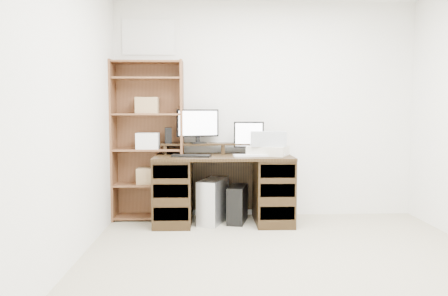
{
  "coord_description": "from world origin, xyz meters",
  "views": [
    {
      "loc": [
        -0.65,
        -3.12,
        1.24
      ],
      "look_at": [
        -0.5,
        1.43,
        0.85
      ],
      "focal_mm": 35.0,
      "sensor_mm": 36.0,
      "label": 1
    }
  ],
  "objects_px": {
    "printer": "(268,151)",
    "bookshelf": "(148,139)",
    "tower_black": "(237,204)",
    "monitor_small": "(249,137)",
    "desk": "(223,188)",
    "monitor_wide": "(198,124)",
    "tower_silver": "(213,201)"
  },
  "relations": [
    {
      "from": "tower_black",
      "to": "bookshelf",
      "type": "relative_size",
      "value": 0.24
    },
    {
      "from": "desk",
      "to": "monitor_small",
      "type": "height_order",
      "value": "monitor_small"
    },
    {
      "from": "printer",
      "to": "tower_black",
      "type": "relative_size",
      "value": 0.94
    },
    {
      "from": "desk",
      "to": "monitor_wide",
      "type": "height_order",
      "value": "monitor_wide"
    },
    {
      "from": "monitor_wide",
      "to": "printer",
      "type": "bearing_deg",
      "value": -30.5
    },
    {
      "from": "desk",
      "to": "monitor_small",
      "type": "relative_size",
      "value": 4.08
    },
    {
      "from": "monitor_wide",
      "to": "tower_silver",
      "type": "xyz_separation_m",
      "value": [
        0.17,
        -0.19,
        -0.84
      ]
    },
    {
      "from": "monitor_small",
      "to": "bookshelf",
      "type": "bearing_deg",
      "value": -177.68
    },
    {
      "from": "printer",
      "to": "bookshelf",
      "type": "bearing_deg",
      "value": -165.31
    },
    {
      "from": "desk",
      "to": "printer",
      "type": "distance_m",
      "value": 0.64
    },
    {
      "from": "printer",
      "to": "tower_silver",
      "type": "height_order",
      "value": "printer"
    },
    {
      "from": "tower_silver",
      "to": "monitor_small",
      "type": "bearing_deg",
      "value": 35.89
    },
    {
      "from": "desk",
      "to": "printer",
      "type": "bearing_deg",
      "value": 0.21
    },
    {
      "from": "monitor_wide",
      "to": "monitor_small",
      "type": "distance_m",
      "value": 0.59
    },
    {
      "from": "tower_silver",
      "to": "tower_black",
      "type": "relative_size",
      "value": 1.11
    },
    {
      "from": "monitor_wide",
      "to": "tower_black",
      "type": "relative_size",
      "value": 1.08
    },
    {
      "from": "monitor_small",
      "to": "bookshelf",
      "type": "relative_size",
      "value": 0.2
    },
    {
      "from": "tower_black",
      "to": "monitor_small",
      "type": "bearing_deg",
      "value": 50.15
    },
    {
      "from": "printer",
      "to": "bookshelf",
      "type": "relative_size",
      "value": 0.23
    },
    {
      "from": "printer",
      "to": "tower_black",
      "type": "distance_m",
      "value": 0.69
    },
    {
      "from": "monitor_small",
      "to": "bookshelf",
      "type": "xyz_separation_m",
      "value": [
        -1.14,
        0.1,
        -0.03
      ]
    },
    {
      "from": "tower_black",
      "to": "bookshelf",
      "type": "height_order",
      "value": "bookshelf"
    },
    {
      "from": "printer",
      "to": "tower_black",
      "type": "height_order",
      "value": "printer"
    },
    {
      "from": "desk",
      "to": "monitor_small",
      "type": "bearing_deg",
      "value": 21.7
    },
    {
      "from": "bookshelf",
      "to": "printer",
      "type": "bearing_deg",
      "value": -8.94
    },
    {
      "from": "desk",
      "to": "tower_black",
      "type": "xyz_separation_m",
      "value": [
        0.16,
        0.01,
        -0.19
      ]
    },
    {
      "from": "monitor_wide",
      "to": "printer",
      "type": "xyz_separation_m",
      "value": [
        0.78,
        -0.18,
        -0.28
      ]
    },
    {
      "from": "monitor_wide",
      "to": "monitor_small",
      "type": "height_order",
      "value": "monitor_wide"
    },
    {
      "from": "monitor_small",
      "to": "printer",
      "type": "height_order",
      "value": "monitor_small"
    },
    {
      "from": "monitor_wide",
      "to": "tower_silver",
      "type": "distance_m",
      "value": 0.88
    },
    {
      "from": "printer",
      "to": "tower_silver",
      "type": "relative_size",
      "value": 0.85
    },
    {
      "from": "monitor_wide",
      "to": "bookshelf",
      "type": "bearing_deg",
      "value": 159.76
    }
  ]
}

